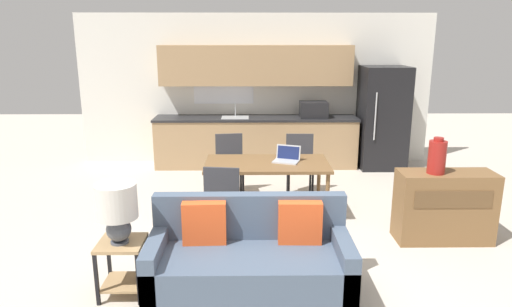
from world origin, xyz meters
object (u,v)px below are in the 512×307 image
Objects in this scene: couch at (250,258)px; vase at (437,157)px; table_lamp at (117,207)px; dining_chair_far_right at (300,163)px; dining_chair_near_left at (224,199)px; laptop at (287,158)px; credenza at (444,207)px; dining_table at (267,167)px; dining_chair_far_left at (230,162)px; side_table at (122,259)px; refrigerator at (382,118)px.

vase is at bearing 27.10° from couch.
table_lamp is 0.60× the size of dining_chair_far_right.
laptop reaches higher than dining_chair_near_left.
credenza is at bearing -44.16° from dining_chair_far_right.
couch is 4.66× the size of laptop.
dining_table is 2.89× the size of table_lamp.
table_lamp is 3.29m from dining_chair_far_right.
dining_chair_near_left reaches higher than dining_table.
credenza is 1.18× the size of dining_chair_near_left.
credenza is 2.52m from dining_chair_near_left.
dining_table is 3.89× the size of vase.
credenza is at bearing 26.07° from couch.
vase reaches higher than dining_chair_far_left.
vase is at bearing -40.85° from dining_chair_far_left.
vase is at bearing -9.01° from laptop.
dining_chair_far_left reaches higher than dining_table.
dining_chair_far_right reaches higher than credenza.
dining_chair_near_left is (-2.52, 0.04, 0.10)m from credenza.
laptop is (-1.59, 0.88, -0.24)m from vase.
side_table is 3.56m from credenza.
side_table is (-1.38, -1.89, -0.32)m from dining_table.
table_lamp is at bearing -110.02° from laptop.
table_lamp is at bearing -161.70° from credenza.
dining_chair_far_right is (0.73, 2.64, 0.16)m from couch.
dining_chair_far_right is (1.89, 2.65, 0.16)m from side_table.
refrigerator reaches higher than laptop.
credenza is 1.18× the size of dining_chair_far_left.
side_table is 2.81m from dining_chair_far_left.
dining_chair_far_left is at bearing 123.37° from dining_table.
couch is 1.16m from side_table.
side_table is 0.51m from table_lamp.
side_table is at bearing -161.99° from credenza.
dining_chair_near_left is at bearing 52.93° from side_table.
dining_table is (-2.13, -2.29, -0.24)m from refrigerator.
table_lamp reaches higher than side_table.
laptop is (-1.87, -2.24, -0.13)m from refrigerator.
dining_chair_near_left reaches higher than credenza.
laptop is (-0.25, -0.70, 0.27)m from dining_chair_far_right.
side_table is 2.58m from laptop.
dining_chair_far_right reaches higher than dining_table.
credenza reaches higher than dining_table.
dining_chair_far_left is (0.86, 2.67, 0.16)m from side_table.
table_lamp reaches higher than dining_chair_far_right.
table_lamp is (-3.51, -4.20, -0.04)m from refrigerator.
vase reaches higher than laptop.
refrigerator is 1.97× the size of dining_chair_near_left.
refrigerator is 3.46× the size of side_table.
couch is 2.42m from vase.
credenza is at bearing 18.01° from side_table.
dining_chair_near_left is (-2.37, 0.07, -0.50)m from vase.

